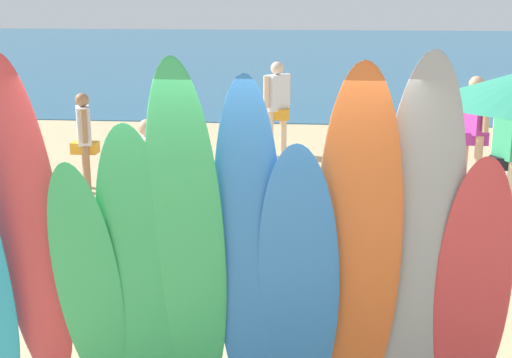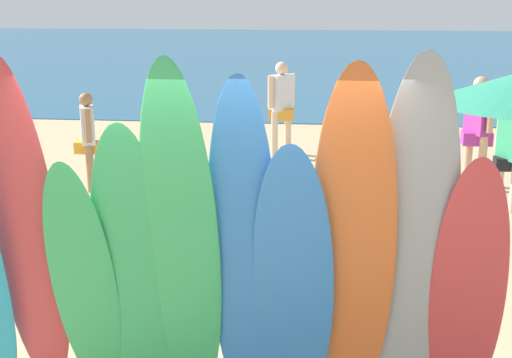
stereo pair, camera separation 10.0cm
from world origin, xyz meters
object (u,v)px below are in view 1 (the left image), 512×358
Objects in this scene: surfboard_orange_7 at (358,253)px; beachgoer_by_water at (474,123)px; surfboard_red_9 at (472,294)px; beachgoer_near_rack at (149,172)px; beachgoer_midbeach at (506,149)px; surfboard_green_3 at (140,272)px; surfboard_red_1 at (30,238)px; surfboard_blue_5 at (249,256)px; surfboard_blue_6 at (299,286)px; beachgoer_strolling at (84,135)px; surfboard_grey_8 at (418,248)px; beachgoer_photographing at (277,102)px; surfboard_green_4 at (188,248)px; surfboard_green_2 at (89,287)px; surfboard_rack at (231,322)px.

surfboard_orange_7 is 7.02m from beachgoer_by_water.
surfboard_red_9 reaches higher than beachgoer_near_rack.
surfboard_green_3 is at bearing -63.34° from beachgoer_midbeach.
surfboard_orange_7 is 1.54× the size of beachgoer_by_water.
surfboard_red_1 reaches higher than surfboard_blue_5.
surfboard_green_3 is 6.66m from beachgoer_midbeach.
surfboard_blue_6 is 6.82m from beachgoer_strolling.
surfboard_grey_8 is (1.90, 0.03, 0.23)m from surfboard_green_3.
surfboard_grey_8 reaches higher than surfboard_red_9.
surfboard_red_9 is 7.44m from beachgoer_strolling.
beachgoer_near_rack is at bearing -82.88° from beachgoer_by_water.
beachgoer_midbeach is at bearing 69.97° from surfboard_orange_7.
beachgoer_near_rack is at bearing 27.51° from beachgoer_photographing.
surfboard_orange_7 reaches higher than surfboard_blue_5.
surfboard_orange_7 reaches higher than beachgoer_near_rack.
surfboard_red_1 reaches higher than surfboard_green_3.
surfboard_green_3 reaches higher than surfboard_blue_6.
surfboard_blue_6 is 7.14m from beachgoer_by_water.
beachgoer_by_water is (4.40, 6.63, -0.32)m from surfboard_red_1.
surfboard_blue_6 is 0.81× the size of surfboard_orange_7.
surfboard_blue_5 reaches higher than surfboard_blue_6.
surfboard_red_9 is at bearing 7.10° from surfboard_green_4.
beachgoer_strolling is at bearing 23.02° from beachgoer_near_rack.
surfboard_blue_6 is (1.90, -0.06, -0.27)m from surfboard_red_1.
surfboard_grey_8 is (2.28, 0.02, 0.36)m from surfboard_green_2.
beachgoer_photographing is 5.06m from beachgoer_near_rack.
beachgoer_by_water reaches higher than beachgoer_strolling.
beachgoer_near_rack is at bearing 128.34° from surfboard_grey_8.
surfboard_green_4 is 1.79× the size of beachgoer_midbeach.
beachgoer_by_water is at bearing -68.09° from beachgoer_near_rack.
surfboard_blue_5 is (0.77, -0.02, 0.16)m from surfboard_green_3.
surfboard_green_2 is 0.89× the size of surfboard_green_3.
surfboard_green_2 is (0.42, -0.03, -0.35)m from surfboard_red_1.
beachgoer_by_water is at bearing 61.74° from surfboard_green_3.
surfboard_red_1 is 1.92m from surfboard_blue_6.
beachgoer_midbeach is 4.98m from beachgoer_near_rack.
surfboard_rack is at bearing 30.28° from surfboard_green_2.
beachgoer_photographing is (-1.87, 8.53, -0.01)m from surfboard_red_9.
beachgoer_near_rack is at bearing 121.79° from surfboard_blue_6.
surfboard_orange_7 is 8.66m from beachgoer_photographing.
beachgoer_photographing is at bearing 88.02° from surfboard_green_2.
surfboard_green_2 is 1.32× the size of beachgoer_strolling.
beachgoer_near_rack is at bearing 111.71° from surfboard_green_4.
surfboard_red_1 is at bearing -68.78° from beachgoer_midbeach.
surfboard_green_3 is 1.52m from surfboard_orange_7.
surfboard_green_3 is at bearing 38.99° from beachgoer_photographing.
beachgoer_by_water is 1.14× the size of beachgoer_near_rack.
surfboard_green_4 is 7.49m from beachgoer_by_water.
surfboard_rack is 1.17m from surfboard_green_2.
surfboard_green_2 is at bearing -174.44° from surfboard_red_9.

